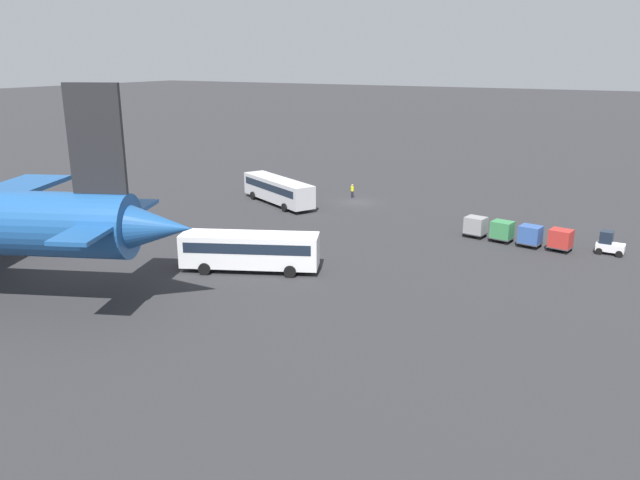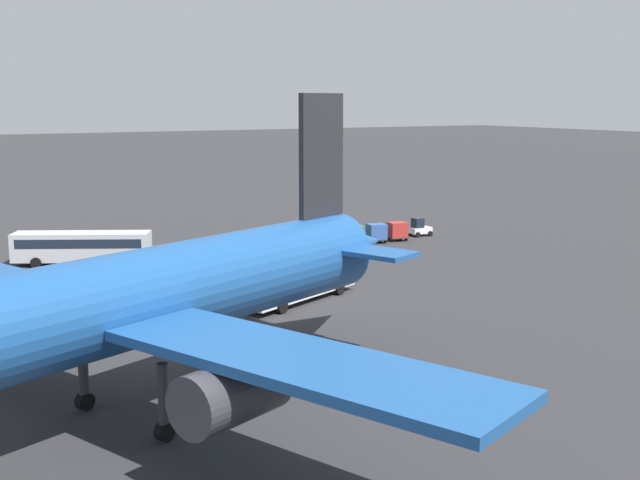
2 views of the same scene
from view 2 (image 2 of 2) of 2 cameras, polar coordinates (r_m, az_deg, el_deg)
ground_plane at (r=85.59m, az=-12.01°, el=-0.56°), size 600.00×600.00×0.00m
airplane at (r=37.75m, az=-15.81°, el=-4.87°), size 44.42×38.67×15.69m
shuttle_bus_near at (r=78.16m, az=-16.58°, el=-0.37°), size 12.44×8.19×3.08m
shuttle_bus_far at (r=61.53m, az=-1.61°, el=-2.63°), size 11.62×7.14×3.17m
baggage_tug at (r=91.65m, az=7.09°, el=0.86°), size 2.44×1.70×2.10m
worker_person at (r=87.03m, az=-13.56°, el=0.13°), size 0.38×0.38×1.74m
cargo_cart_red at (r=88.23m, az=5.52°, el=0.71°), size 2.24×1.98×2.06m
cargo_cart_blue at (r=86.74m, az=4.04°, el=0.57°), size 2.24×1.98×2.06m
cargo_cart_green at (r=85.64m, az=2.37°, el=0.46°), size 2.24×1.98×2.06m
cargo_cart_grey at (r=84.62m, az=0.66°, el=0.36°), size 2.24×1.98×2.06m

